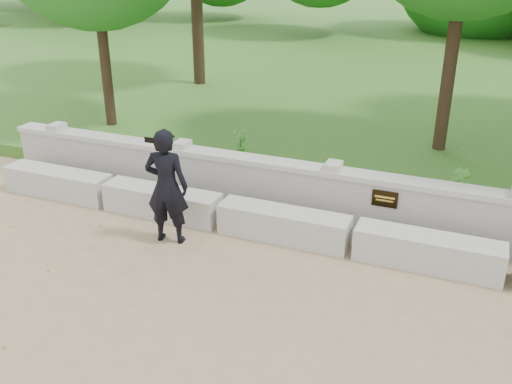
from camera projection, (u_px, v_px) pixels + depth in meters
ground at (310, 332)px, 6.26m from camera, size 80.00×80.00×0.00m
lawn at (443, 72)px, 18.05m from camera, size 40.00×22.00×0.25m
concrete_bench at (352, 238)px, 7.78m from camera, size 11.90×0.45×0.45m
parapet_wall at (365, 202)px, 8.27m from camera, size 12.50×0.35×0.90m
man_main at (167, 187)px, 7.85m from camera, size 0.67×0.60×1.67m
shrub_a at (240, 141)px, 10.63m from camera, size 0.31×0.34×0.54m
shrub_b at (459, 190)px, 8.39m from camera, size 0.45×0.45×0.64m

